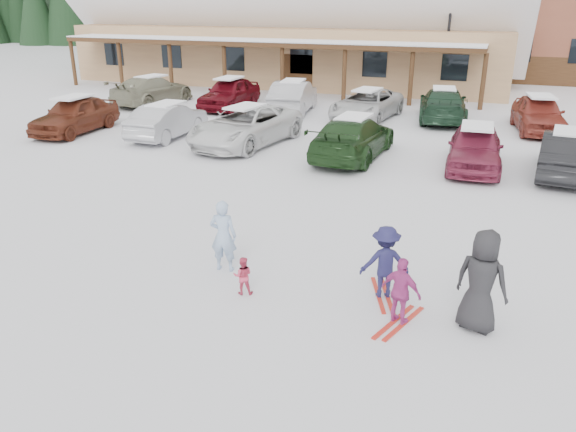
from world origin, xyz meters
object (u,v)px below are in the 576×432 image
(parked_car_4, at_px, (475,147))
(parked_car_12, at_px, (538,114))
(parked_car_2, at_px, (246,126))
(parked_car_8, at_px, (229,93))
(parked_car_0, at_px, (75,115))
(parked_car_1, at_px, (167,121))
(day_lodge, at_px, (294,20))
(parked_car_10, at_px, (367,104))
(bystander_dark, at_px, (482,281))
(parked_car_9, at_px, (293,97))
(toddler_red, at_px, (243,276))
(parked_car_3, at_px, (353,137))
(parked_car_5, at_px, (567,154))
(child_navy, at_px, (385,262))
(adult_skier, at_px, (223,236))
(parked_car_11, at_px, (443,105))
(child_magenta, at_px, (401,292))
(parked_car_7, at_px, (152,90))
(lamp_post, at_px, (449,32))

(parked_car_4, distance_m, parked_car_12, 7.08)
(parked_car_2, xyz_separation_m, parked_car_8, (-3.90, 6.76, 0.03))
(parked_car_0, relative_size, parked_car_1, 1.05)
(day_lodge, height_order, parked_car_2, day_lodge)
(parked_car_10, bearing_deg, day_lodge, 131.82)
(parked_car_0, relative_size, parked_car_2, 0.82)
(bystander_dark, xyz_separation_m, parked_car_2, (-9.04, 10.59, -0.17))
(parked_car_0, distance_m, parked_car_9, 10.26)
(toddler_red, bearing_deg, day_lodge, -92.94)
(parked_car_3, xyz_separation_m, parked_car_5, (6.95, 0.15, -0.01))
(day_lodge, relative_size, child_navy, 20.08)
(day_lodge, bearing_deg, toddler_red, -72.58)
(parked_car_5, bearing_deg, parked_car_12, -79.10)
(adult_skier, xyz_separation_m, parked_car_11, (2.79, 17.31, -0.03))
(child_magenta, distance_m, parked_car_7, 23.65)
(parked_car_7, xyz_separation_m, parked_car_9, (7.85, 0.36, 0.04))
(parked_car_0, distance_m, parked_car_3, 11.99)
(day_lodge, xyz_separation_m, parked_car_2, (4.29, -17.91, -3.20))
(lamp_post, relative_size, child_navy, 4.35)
(child_navy, height_order, parked_car_8, parked_car_8)
(parked_car_8, bearing_deg, parked_car_1, -85.16)
(parked_car_4, bearing_deg, parked_car_8, 148.39)
(parked_car_9, bearing_deg, parked_car_10, 166.67)
(toddler_red, height_order, parked_car_7, parked_car_7)
(lamp_post, height_order, parked_car_1, lamp_post)
(parked_car_4, bearing_deg, parked_car_11, 101.35)
(parked_car_5, bearing_deg, toddler_red, 64.38)
(parked_car_2, xyz_separation_m, parked_car_11, (6.73, 7.28, -0.00))
(lamp_post, bearing_deg, parked_car_8, -143.51)
(parked_car_9, height_order, parked_car_12, parked_car_9)
(parked_car_8, relative_size, parked_car_12, 1.02)
(day_lodge, xyz_separation_m, parked_car_8, (0.39, -11.15, -3.17))
(parked_car_0, bearing_deg, adult_skier, -41.16)
(parked_car_8, distance_m, parked_car_12, 14.67)
(parked_car_5, bearing_deg, parked_car_2, 4.89)
(day_lodge, height_order, toddler_red, day_lodge)
(adult_skier, height_order, parked_car_7, adult_skier)
(adult_skier, distance_m, child_navy, 3.37)
(lamp_post, relative_size, parked_car_7, 1.24)
(parked_car_3, distance_m, parked_car_5, 6.95)
(parked_car_2, relative_size, parked_car_5, 1.22)
(parked_car_7, bearing_deg, parked_car_8, -167.61)
(parked_car_10, bearing_deg, bystander_dark, -63.32)
(day_lodge, relative_size, parked_car_0, 6.58)
(day_lodge, bearing_deg, parked_car_3, -64.76)
(parked_car_3, height_order, parked_car_9, parked_car_9)
(parked_car_8, distance_m, parked_car_10, 7.25)
(adult_skier, distance_m, toddler_red, 1.20)
(child_navy, distance_m, child_magenta, 0.98)
(child_magenta, distance_m, parked_car_0, 18.58)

